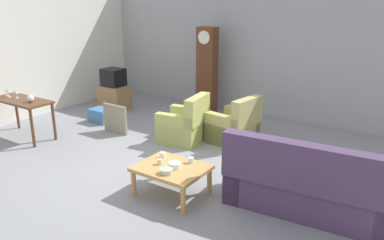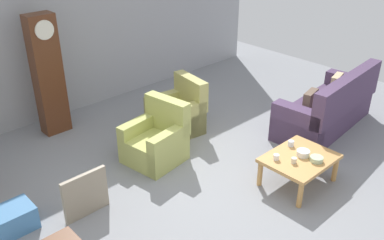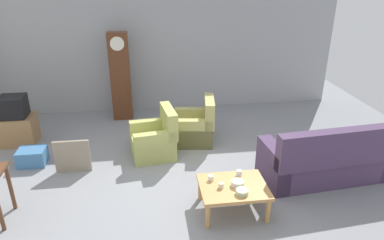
{
  "view_description": "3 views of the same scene",
  "coord_description": "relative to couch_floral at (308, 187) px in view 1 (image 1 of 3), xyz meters",
  "views": [
    {
      "loc": [
        3.7,
        -4.63,
        2.71
      ],
      "look_at": [
        0.43,
        0.22,
        0.81
      ],
      "focal_mm": 36.38,
      "sensor_mm": 36.0,
      "label": 1
    },
    {
      "loc": [
        -3.67,
        -3.22,
        3.48
      ],
      "look_at": [
        -0.15,
        0.53,
        0.83
      ],
      "focal_mm": 39.43,
      "sensor_mm": 36.0,
      "label": 2
    },
    {
      "loc": [
        -0.45,
        -4.78,
        3.28
      ],
      "look_at": [
        0.25,
        0.31,
        1.03
      ],
      "focal_mm": 32.82,
      "sensor_mm": 36.0,
      "label": 3
    }
  ],
  "objects": [
    {
      "name": "tv_stand_cabinet",
      "position": [
        -5.49,
        2.06,
        -0.06
      ],
      "size": [
        0.68,
        0.52,
        0.58
      ],
      "primitive_type": "cube",
      "color": "#997047",
      "rests_on": "ground_plane"
    },
    {
      "name": "tv_crt",
      "position": [
        -5.49,
        2.06,
        0.44
      ],
      "size": [
        0.48,
        0.44,
        0.42
      ],
      "primitive_type": "cube",
      "color": "black",
      "rests_on": "tv_stand_cabinet"
    },
    {
      "name": "cup_white_porcelain",
      "position": [
        -2.03,
        -0.43,
        0.11
      ],
      "size": [
        0.08,
        0.08,
        0.08
      ],
      "primitive_type": "cylinder",
      "color": "white",
      "rests_on": "coffee_table_wood"
    },
    {
      "name": "bowl_shallow_green",
      "position": [
        -1.67,
        -0.82,
        0.1
      ],
      "size": [
        0.18,
        0.18,
        0.07
      ],
      "primitive_type": "cylinder",
      "color": "#B2C69E",
      "rests_on": "coffee_table_wood"
    },
    {
      "name": "cup_cream_tall",
      "position": [
        -1.92,
        -0.63,
        0.11
      ],
      "size": [
        0.07,
        0.07,
        0.08
      ],
      "primitive_type": "cylinder",
      "color": "beige",
      "rests_on": "coffee_table_wood"
    },
    {
      "name": "glass_dome_cloche",
      "position": [
        -5.2,
        -0.39,
        0.49
      ],
      "size": [
        0.13,
        0.13,
        0.13
      ],
      "primitive_type": "sphere",
      "color": "silver",
      "rests_on": "console_table_dark"
    },
    {
      "name": "grandfather_clock",
      "position": [
        -3.46,
        3.09,
        0.65
      ],
      "size": [
        0.44,
        0.3,
        2.0
      ],
      "color": "#562D19",
      "rests_on": "ground_plane"
    },
    {
      "name": "armchair_olive_far",
      "position": [
        -1.95,
        1.66,
        -0.05
      ],
      "size": [
        0.89,
        0.87,
        0.92
      ],
      "color": "tan",
      "rests_on": "ground_plane"
    },
    {
      "name": "couch_floral",
      "position": [
        0.0,
        0.0,
        0.0
      ],
      "size": [
        2.17,
        1.05,
        1.04
      ],
      "color": "#4C3856",
      "rests_on": "ground_plane"
    },
    {
      "name": "armchair_olive_near",
      "position": [
        -2.78,
        1.2,
        -0.05
      ],
      "size": [
        0.89,
        0.86,
        0.92
      ],
      "color": "tan",
      "rests_on": "ground_plane"
    },
    {
      "name": "wine_glass_tall",
      "position": [
        -5.98,
        -0.37,
        0.53
      ],
      "size": [
        0.08,
        0.08,
        0.17
      ],
      "color": "silver",
      "rests_on": "console_table_dark"
    },
    {
      "name": "storage_box_blue",
      "position": [
        -4.99,
        1.16,
        -0.2
      ],
      "size": [
        0.47,
        0.39,
        0.3
      ],
      "primitive_type": "cube",
      "color": "teal",
      "rests_on": "ground_plane"
    },
    {
      "name": "bowl_white_stacked",
      "position": [
        -1.68,
        -0.61,
        0.11
      ],
      "size": [
        0.18,
        0.18,
        0.08
      ],
      "primitive_type": "cylinder",
      "color": "white",
      "rests_on": "coffee_table_wood"
    },
    {
      "name": "wine_glass_mid",
      "position": [
        -5.83,
        -0.43,
        0.56
      ],
      "size": [
        0.06,
        0.06,
        0.21
      ],
      "color": "silver",
      "rests_on": "console_table_dark"
    },
    {
      "name": "ground_plane",
      "position": [
        -2.44,
        0.09,
        -0.35
      ],
      "size": [
        10.4,
        10.4,
        0.0
      ],
      "primitive_type": "plane",
      "color": "gray"
    },
    {
      "name": "framed_picture_leaning",
      "position": [
        -4.22,
        0.8,
        -0.06
      ],
      "size": [
        0.6,
        0.05,
        0.59
      ],
      "primitive_type": "cube",
      "color": "gray",
      "rests_on": "ground_plane"
    },
    {
      "name": "pegboard_wall_left",
      "position": [
        -6.64,
        0.49,
        1.09
      ],
      "size": [
        0.12,
        6.4,
        2.88
      ],
      "primitive_type": "cube",
      "color": "silver",
      "rests_on": "ground_plane"
    },
    {
      "name": "coffee_table_wood",
      "position": [
        -1.74,
        -0.61,
        0.01
      ],
      "size": [
        0.96,
        0.76,
        0.42
      ],
      "color": "tan",
      "rests_on": "ground_plane"
    },
    {
      "name": "cup_blue_rimmed",
      "position": [
        -1.59,
        -0.35,
        0.11
      ],
      "size": [
        0.09,
        0.09,
        0.08
      ],
      "primitive_type": "cylinder",
      "color": "silver",
      "rests_on": "coffee_table_wood"
    },
    {
      "name": "console_table_dark",
      "position": [
        -5.52,
        -0.38,
        0.31
      ],
      "size": [
        1.3,
        0.56,
        0.77
      ],
      "color": "#56331E",
      "rests_on": "ground_plane"
    },
    {
      "name": "garage_door_wall",
      "position": [
        -2.44,
        3.69,
        1.25
      ],
      "size": [
        8.4,
        0.16,
        3.2
      ],
      "primitive_type": "cube",
      "color": "#9EA0A5",
      "rests_on": "ground_plane"
    },
    {
      "name": "wine_glass_short",
      "position": [
        -5.65,
        -0.38,
        0.54
      ],
      "size": [
        0.06,
        0.06,
        0.18
      ],
      "color": "silver",
      "rests_on": "console_table_dark"
    }
  ]
}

